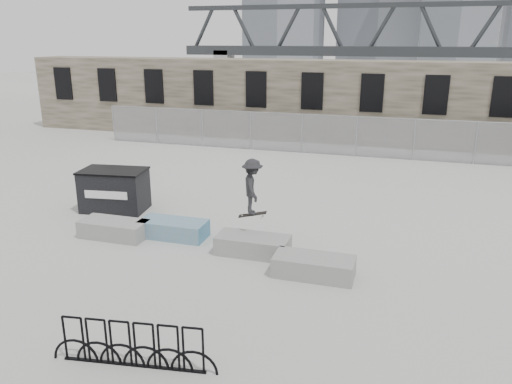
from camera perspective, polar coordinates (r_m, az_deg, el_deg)
ground at (r=14.51m, az=-5.10°, el=-6.00°), size 120.00×120.00×0.00m
stone_wall at (r=29.23m, az=6.87°, el=10.35°), size 36.00×2.58×4.50m
chainlink_fence at (r=25.78m, az=5.27°, el=6.74°), size 22.06×0.06×2.02m
planter_far_left at (r=15.48m, az=-15.93°, el=-3.99°), size 2.00×0.90×0.51m
planter_center_left at (r=15.10m, az=-9.42°, el=-4.08°), size 2.00×0.90×0.51m
planter_center_right at (r=13.77m, az=-0.37°, el=-6.00°), size 2.00×0.90×0.51m
planter_offset at (r=12.63m, az=6.64°, el=-8.36°), size 2.00×0.90×0.51m
dumpster at (r=17.74m, az=-15.88°, el=0.24°), size 2.33×1.60×1.43m
bike_rack at (r=9.61m, az=-13.93°, el=-16.63°), size 3.12×0.48×0.90m
truss_bridge at (r=67.53m, az=21.82°, el=14.75°), size 70.00×3.00×9.80m
skateboarder at (r=13.77m, az=-0.41°, el=0.59°), size 0.94×1.16×1.69m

